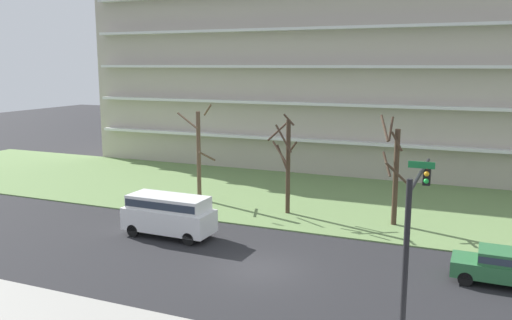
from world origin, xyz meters
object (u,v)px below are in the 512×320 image
(tree_far_left, at_px, (199,153))
(tree_left, at_px, (287,161))
(traffic_signal_mast, at_px, (415,225))
(tree_center, at_px, (395,171))
(sedan_green_center_left, at_px, (504,266))
(van_white_near_left, at_px, (169,212))

(tree_far_left, distance_m, tree_left, 6.90)
(tree_far_left, height_order, traffic_signal_mast, tree_far_left)
(tree_far_left, distance_m, tree_center, 13.63)
(tree_left, bearing_deg, sedan_green_center_left, -28.49)
(tree_center, xyz_separation_m, sedan_green_center_left, (5.90, -6.96, -2.49))
(tree_far_left, xyz_separation_m, tree_center, (13.61, -0.73, -0.13))
(tree_left, bearing_deg, tree_center, 0.79)
(tree_left, distance_m, tree_center, 6.75)
(van_white_near_left, distance_m, sedan_green_center_left, 17.23)
(van_white_near_left, bearing_deg, tree_center, -147.35)
(van_white_near_left, relative_size, sedan_green_center_left, 1.18)
(tree_left, distance_m, van_white_near_left, 8.51)
(tree_left, bearing_deg, van_white_near_left, -123.65)
(tree_far_left, height_order, van_white_near_left, tree_far_left)
(tree_far_left, bearing_deg, sedan_green_center_left, -21.52)
(tree_left, bearing_deg, traffic_signal_mast, -55.81)
(tree_far_left, relative_size, tree_center, 1.04)
(tree_far_left, relative_size, tree_left, 1.05)
(van_white_near_left, bearing_deg, sedan_green_center_left, -178.93)
(tree_far_left, xyz_separation_m, tree_left, (6.86, -0.82, -0.01))
(sedan_green_center_left, bearing_deg, traffic_signal_mast, 66.58)
(traffic_signal_mast, bearing_deg, tree_far_left, 137.87)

